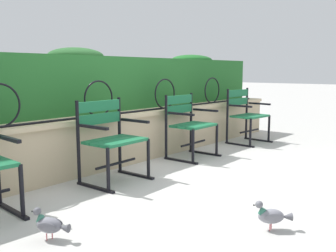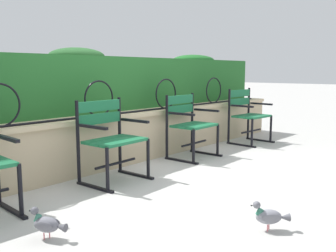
{
  "view_description": "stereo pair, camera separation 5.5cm",
  "coord_description": "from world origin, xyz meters",
  "px_view_note": "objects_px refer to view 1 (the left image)",
  "views": [
    {
      "loc": [
        -3.19,
        -2.55,
        1.16
      ],
      "look_at": [
        0.0,
        0.16,
        0.55
      ],
      "focal_mm": 40.61,
      "sensor_mm": 36.0,
      "label": 1
    },
    {
      "loc": [
        -3.16,
        -2.59,
        1.16
      ],
      "look_at": [
        0.0,
        0.16,
        0.55
      ],
      "focal_mm": 40.61,
      "sensor_mm": 36.0,
      "label": 2
    }
  ],
  "objects_px": {
    "pigeon_near_chairs": "(50,224)",
    "pigeon_far_side": "(272,215)",
    "park_chair_centre_right": "(189,123)",
    "park_chair_rightmost": "(246,114)",
    "park_chair_centre_left": "(111,137)"
  },
  "relations": [
    {
      "from": "park_chair_centre_right",
      "to": "pigeon_near_chairs",
      "type": "relative_size",
      "value": 3.04
    },
    {
      "from": "pigeon_near_chairs",
      "to": "pigeon_far_side",
      "type": "distance_m",
      "value": 1.59
    },
    {
      "from": "park_chair_centre_left",
      "to": "pigeon_far_side",
      "type": "height_order",
      "value": "park_chair_centre_left"
    },
    {
      "from": "park_chair_rightmost",
      "to": "park_chair_centre_left",
      "type": "bearing_deg",
      "value": 179.71
    },
    {
      "from": "park_chair_centre_right",
      "to": "park_chair_centre_left",
      "type": "bearing_deg",
      "value": -177.91
    },
    {
      "from": "park_chair_centre_right",
      "to": "pigeon_far_side",
      "type": "height_order",
      "value": "park_chair_centre_right"
    },
    {
      "from": "pigeon_near_chairs",
      "to": "pigeon_far_side",
      "type": "height_order",
      "value": "same"
    },
    {
      "from": "park_chair_centre_left",
      "to": "park_chair_centre_right",
      "type": "height_order",
      "value": "park_chair_centre_left"
    },
    {
      "from": "park_chair_centre_left",
      "to": "park_chair_rightmost",
      "type": "xyz_separation_m",
      "value": [
        2.86,
        -0.01,
        -0.0
      ]
    },
    {
      "from": "park_chair_centre_right",
      "to": "pigeon_near_chairs",
      "type": "height_order",
      "value": "park_chair_centre_right"
    },
    {
      "from": "park_chair_rightmost",
      "to": "pigeon_far_side",
      "type": "height_order",
      "value": "park_chair_rightmost"
    },
    {
      "from": "park_chair_centre_right",
      "to": "pigeon_far_side",
      "type": "xyz_separation_m",
      "value": [
        -1.51,
        -1.91,
        -0.35
      ]
    },
    {
      "from": "pigeon_near_chairs",
      "to": "pigeon_far_side",
      "type": "xyz_separation_m",
      "value": [
        1.15,
        -1.1,
        0.0
      ]
    },
    {
      "from": "park_chair_centre_right",
      "to": "park_chair_rightmost",
      "type": "xyz_separation_m",
      "value": [
        1.43,
        -0.07,
        0.01
      ]
    },
    {
      "from": "park_chair_centre_left",
      "to": "park_chair_rightmost",
      "type": "distance_m",
      "value": 2.86
    }
  ]
}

